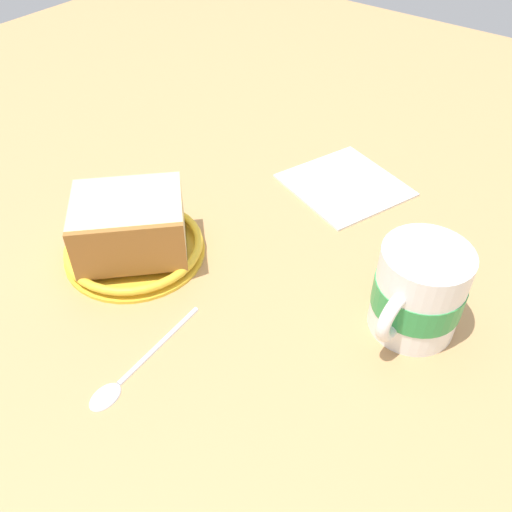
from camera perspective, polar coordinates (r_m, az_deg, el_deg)
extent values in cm
cube|color=tan|center=(58.19, -2.68, -1.66)|extent=(154.50, 154.50, 3.97)
cylinder|color=yellow|center=(58.39, -12.32, 0.52)|extent=(14.35, 14.35, 0.74)
torus|color=yellow|center=(57.87, -12.44, 1.11)|extent=(14.07, 14.07, 0.87)
cube|color=#9E662D|center=(57.95, -12.42, 1.01)|extent=(13.29, 13.31, 0.60)
cube|color=beige|center=(56.02, -12.88, 3.38)|extent=(13.29, 13.31, 5.57)
cube|color=#9E662D|center=(52.63, -13.01, 0.40)|extent=(7.88, 7.94, 5.57)
cylinder|color=white|center=(49.46, 16.43, -3.42)|extent=(7.65, 7.65, 8.62)
cylinder|color=green|center=(49.67, 16.36, -3.67)|extent=(7.81, 7.81, 2.84)
cylinder|color=black|center=(47.21, 17.21, -0.55)|extent=(6.73, 6.73, 0.40)
torus|color=white|center=(46.91, 14.15, -5.95)|extent=(1.52, 4.99, 4.91)
ellipsoid|color=silver|center=(47.17, -15.34, -13.58)|extent=(2.14, 3.09, 0.80)
cylinder|color=silver|center=(49.62, -9.88, -8.77)|extent=(0.98, 10.11, 0.50)
cube|color=white|center=(67.42, 9.14, 7.32)|extent=(15.94, 15.72, 0.60)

